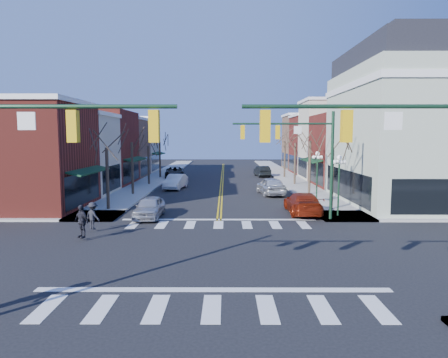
{
  "coord_description": "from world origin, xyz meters",
  "views": [
    {
      "loc": [
        0.45,
        -18.64,
        5.56
      ],
      "look_at": [
        0.34,
        7.38,
        2.8
      ],
      "focal_mm": 32.0,
      "sensor_mm": 36.0,
      "label": 1
    }
  ],
  "objects_px": {
    "car_left_mid": "(176,182)",
    "pedestrian_dark_b": "(93,216)",
    "car_left_far": "(175,172)",
    "car_right_far": "(262,171)",
    "car_right_near": "(303,203)",
    "pedestrian_dark_a": "(81,221)",
    "lamppost_midblock": "(317,168)",
    "car_right_mid": "(271,186)",
    "victorian_corner": "(421,123)",
    "lamppost_corner": "(339,175)",
    "car_left_near": "(149,207)"
  },
  "relations": [
    {
      "from": "car_left_mid",
      "to": "pedestrian_dark_b",
      "type": "distance_m",
      "value": 19.46
    },
    {
      "from": "car_left_far",
      "to": "car_right_far",
      "type": "xyz_separation_m",
      "value": [
        11.96,
        2.13,
        -0.01
      ]
    },
    {
      "from": "car_right_near",
      "to": "pedestrian_dark_a",
      "type": "distance_m",
      "value": 15.31
    },
    {
      "from": "pedestrian_dark_a",
      "to": "lamppost_midblock",
      "type": "bearing_deg",
      "value": 73.46
    },
    {
      "from": "car_left_mid",
      "to": "car_left_far",
      "type": "height_order",
      "value": "car_left_mid"
    },
    {
      "from": "car_right_near",
      "to": "car_right_far",
      "type": "relative_size",
      "value": 1.18
    },
    {
      "from": "car_right_mid",
      "to": "car_right_far",
      "type": "bearing_deg",
      "value": -100.19
    },
    {
      "from": "lamppost_midblock",
      "to": "pedestrian_dark_a",
      "type": "distance_m",
      "value": 20.08
    },
    {
      "from": "car_right_far",
      "to": "car_right_near",
      "type": "bearing_deg",
      "value": 83.58
    },
    {
      "from": "victorian_corner",
      "to": "lamppost_corner",
      "type": "distance_m",
      "value": 10.89
    },
    {
      "from": "car_left_far",
      "to": "car_right_far",
      "type": "height_order",
      "value": "car_left_far"
    },
    {
      "from": "victorian_corner",
      "to": "car_right_mid",
      "type": "height_order",
      "value": "victorian_corner"
    },
    {
      "from": "victorian_corner",
      "to": "lamppost_midblock",
      "type": "height_order",
      "value": "victorian_corner"
    },
    {
      "from": "car_left_near",
      "to": "pedestrian_dark_a",
      "type": "relative_size",
      "value": 2.41
    },
    {
      "from": "pedestrian_dark_b",
      "to": "pedestrian_dark_a",
      "type": "bearing_deg",
      "value": 124.37
    },
    {
      "from": "victorian_corner",
      "to": "car_right_near",
      "type": "xyz_separation_m",
      "value": [
        -10.47,
        -4.61,
        -5.88
      ]
    },
    {
      "from": "lamppost_corner",
      "to": "car_right_near",
      "type": "relative_size",
      "value": 0.8
    },
    {
      "from": "car_left_far",
      "to": "car_right_far",
      "type": "distance_m",
      "value": 12.15
    },
    {
      "from": "victorian_corner",
      "to": "pedestrian_dark_a",
      "type": "bearing_deg",
      "value": -153.01
    },
    {
      "from": "car_right_mid",
      "to": "pedestrian_dark_a",
      "type": "distance_m",
      "value": 20.86
    },
    {
      "from": "lamppost_corner",
      "to": "car_left_far",
      "type": "xyz_separation_m",
      "value": [
        -14.6,
        26.42,
        -2.2
      ]
    },
    {
      "from": "car_right_mid",
      "to": "car_right_far",
      "type": "relative_size",
      "value": 1.11
    },
    {
      "from": "lamppost_midblock",
      "to": "car_right_mid",
      "type": "height_order",
      "value": "lamppost_midblock"
    },
    {
      "from": "car_left_near",
      "to": "lamppost_corner",
      "type": "bearing_deg",
      "value": 1.06
    },
    {
      "from": "car_right_mid",
      "to": "pedestrian_dark_a",
      "type": "relative_size",
      "value": 2.82
    },
    {
      "from": "victorian_corner",
      "to": "lamppost_midblock",
      "type": "relative_size",
      "value": 3.29
    },
    {
      "from": "car_left_far",
      "to": "lamppost_midblock",
      "type": "bearing_deg",
      "value": -59.86
    },
    {
      "from": "car_right_far",
      "to": "pedestrian_dark_b",
      "type": "xyz_separation_m",
      "value": [
        -12.9,
        -32.72,
        0.2
      ]
    },
    {
      "from": "lamppost_midblock",
      "to": "car_left_mid",
      "type": "xyz_separation_m",
      "value": [
        -13.09,
        8.64,
        -2.19
      ]
    },
    {
      "from": "lamppost_corner",
      "to": "car_left_near",
      "type": "distance_m",
      "value": 13.19
    },
    {
      "from": "victorian_corner",
      "to": "car_left_far",
      "type": "xyz_separation_m",
      "value": [
        -22.9,
        20.42,
        -5.89
      ]
    },
    {
      "from": "car_left_far",
      "to": "car_right_mid",
      "type": "height_order",
      "value": "car_right_mid"
    },
    {
      "from": "pedestrian_dark_b",
      "to": "car_left_far",
      "type": "bearing_deg",
      "value": -58.37
    },
    {
      "from": "car_right_near",
      "to": "car_right_mid",
      "type": "distance_m",
      "value": 9.56
    },
    {
      "from": "pedestrian_dark_b",
      "to": "car_left_mid",
      "type": "bearing_deg",
      "value": -63.83
    },
    {
      "from": "car_left_near",
      "to": "car_left_far",
      "type": "xyz_separation_m",
      "value": [
        -1.6,
        26.5,
        0.03
      ]
    },
    {
      "from": "victorian_corner",
      "to": "car_right_far",
      "type": "bearing_deg",
      "value": 115.87
    },
    {
      "from": "car_left_near",
      "to": "pedestrian_dark_b",
      "type": "relative_size",
      "value": 2.69
    },
    {
      "from": "car_right_near",
      "to": "car_right_far",
      "type": "height_order",
      "value": "car_right_near"
    },
    {
      "from": "pedestrian_dark_a",
      "to": "pedestrian_dark_b",
      "type": "distance_m",
      "value": 1.96
    },
    {
      "from": "lamppost_corner",
      "to": "car_left_mid",
      "type": "distance_m",
      "value": 20.13
    },
    {
      "from": "victorian_corner",
      "to": "car_left_far",
      "type": "relative_size",
      "value": 2.59
    },
    {
      "from": "victorian_corner",
      "to": "car_left_near",
      "type": "bearing_deg",
      "value": -164.07
    },
    {
      "from": "car_right_near",
      "to": "car_right_mid",
      "type": "relative_size",
      "value": 1.07
    },
    {
      "from": "lamppost_midblock",
      "to": "pedestrian_dark_a",
      "type": "relative_size",
      "value": 2.42
    },
    {
      "from": "pedestrian_dark_a",
      "to": "car_right_near",
      "type": "bearing_deg",
      "value": 63.7
    },
    {
      "from": "victorian_corner",
      "to": "car_left_far",
      "type": "bearing_deg",
      "value": 138.27
    },
    {
      "from": "car_right_near",
      "to": "pedestrian_dark_b",
      "type": "xyz_separation_m",
      "value": [
        -13.37,
        -5.56,
        0.17
      ]
    },
    {
      "from": "car_right_near",
      "to": "pedestrian_dark_b",
      "type": "height_order",
      "value": "pedestrian_dark_b"
    },
    {
      "from": "lamppost_midblock",
      "to": "car_left_far",
      "type": "bearing_deg",
      "value": 126.24
    }
  ]
}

